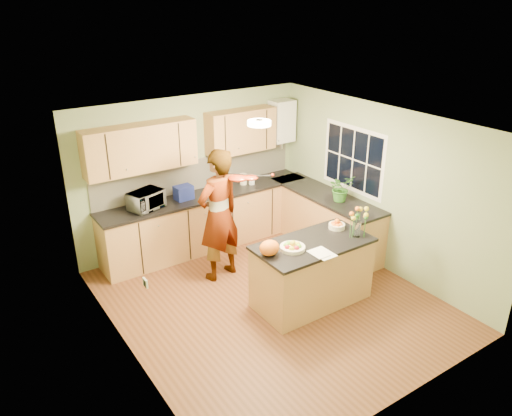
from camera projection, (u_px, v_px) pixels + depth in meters
floor at (271, 301)px, 6.95m from camera, size 4.50×4.50×0.00m
ceiling at (273, 125)px, 5.96m from camera, size 4.00×4.50×0.02m
wall_back at (192, 172)px, 8.16m from camera, size 4.00×0.02×2.50m
wall_front at (410, 302)px, 4.74m from camera, size 4.00×0.02×2.50m
wall_left at (123, 263)px, 5.43m from camera, size 0.02×4.50×2.50m
wall_right at (380, 188)px, 7.48m from camera, size 0.02×4.50×2.50m
back_counter at (208, 220)px, 8.30m from camera, size 3.64×0.62×0.94m
right_counter at (325, 220)px, 8.28m from camera, size 0.62×2.24×0.94m
splashback at (198, 174)px, 8.22m from camera, size 3.60×0.02×0.52m
upper_cabinets at (185, 140)px, 7.71m from camera, size 3.20×0.34×0.70m
boiler at (282, 121)px, 8.66m from camera, size 0.40×0.30×0.86m
window_right at (353, 159)px, 7.81m from camera, size 0.01×1.30×1.05m
light_switch at (145, 283)px, 4.96m from camera, size 0.02×0.09×0.09m
ceiling_lamp at (259, 123)px, 6.20m from camera, size 0.30×0.30×0.07m
peninsula_island at (312, 272)px, 6.77m from camera, size 1.60×0.82×0.92m
fruit_dish at (293, 246)px, 6.39m from camera, size 0.33×0.33×0.11m
orange_bowl at (337, 225)px, 6.96m from camera, size 0.23×0.23×0.13m
flower_vase at (358, 214)px, 6.63m from camera, size 0.26×0.26×0.49m
orange_bag at (269, 248)px, 6.24m from camera, size 0.28×0.24×0.20m
papers at (323, 253)px, 6.31m from camera, size 0.23×0.32×0.01m
violinist at (219, 215)px, 7.19m from camera, size 0.81×0.61×1.99m
violin at (238, 178)px, 6.88m from camera, size 0.69×0.60×0.17m
microwave at (146, 200)px, 7.50m from camera, size 0.59×0.49×0.28m
blue_box at (184, 193)px, 7.86m from camera, size 0.29×0.22×0.22m
kettle at (222, 182)px, 8.24m from camera, size 0.17×0.17×0.32m
jar_cream at (243, 179)px, 8.48m from camera, size 0.15×0.15×0.19m
jar_white at (252, 180)px, 8.49m from camera, size 0.13×0.13×0.16m
potted_plant at (341, 188)px, 7.76m from camera, size 0.42×0.37×0.43m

